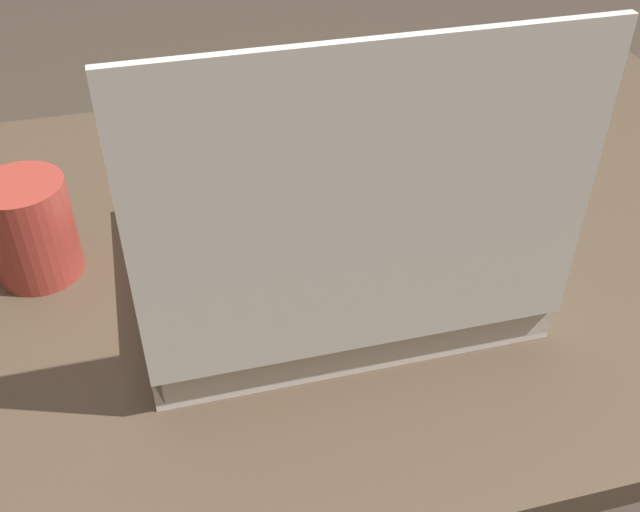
# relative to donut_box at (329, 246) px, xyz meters

# --- Properties ---
(dining_table) EXTENTS (1.28, 0.74, 0.74)m
(dining_table) POSITION_rel_donut_box_xyz_m (0.01, -0.09, -0.16)
(dining_table) COLOR #4C3D2D
(dining_table) RESTS_ON ground_plane
(donut_box) EXTENTS (0.36, 0.31, 0.31)m
(donut_box) POSITION_rel_donut_box_xyz_m (0.00, 0.00, 0.00)
(donut_box) COLOR white
(donut_box) RESTS_ON dining_table
(coffee_mug) EXTENTS (0.09, 0.09, 0.11)m
(coffee_mug) POSITION_rel_donut_box_xyz_m (0.28, -0.11, -0.00)
(coffee_mug) COLOR #A3382D
(coffee_mug) RESTS_ON dining_table
(paper_napkin) EXTENTS (0.15, 0.12, 0.01)m
(paper_napkin) POSITION_rel_donut_box_xyz_m (0.04, -0.30, -0.05)
(paper_napkin) COLOR white
(paper_napkin) RESTS_ON dining_table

